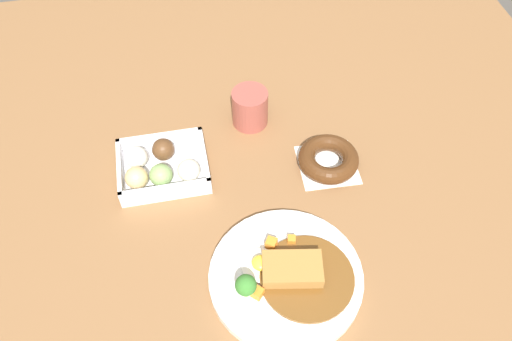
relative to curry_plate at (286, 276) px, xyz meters
name	(u,v)px	position (x,y,z in m)	size (l,w,h in m)	color
ground_plane	(241,220)	(-0.06, 0.14, -0.01)	(1.60, 1.60, 0.00)	brown
curry_plate	(286,276)	(0.00, 0.00, 0.00)	(0.26, 0.26, 0.07)	white
donut_box	(161,167)	(-0.19, 0.27, 0.01)	(0.17, 0.14, 0.06)	white
chocolate_ring_donut	(328,159)	(0.14, 0.23, 0.00)	(0.12, 0.12, 0.04)	white
coffee_mug	(250,108)	(0.01, 0.38, 0.03)	(0.08, 0.08, 0.08)	#9E4C42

